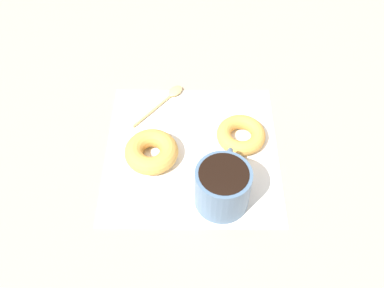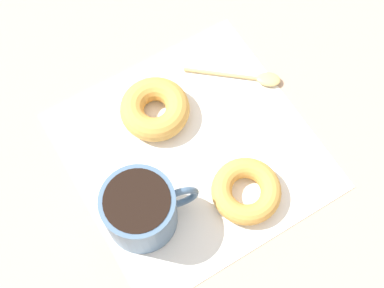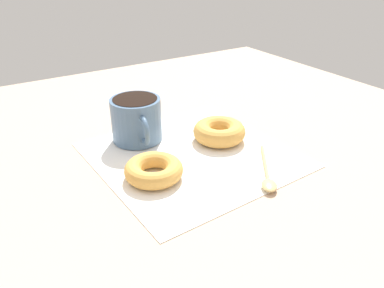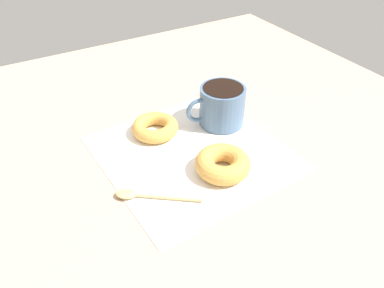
{
  "view_description": "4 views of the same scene",
  "coord_description": "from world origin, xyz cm",
  "px_view_note": "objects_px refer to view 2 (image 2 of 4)",
  "views": [
    {
      "loc": [
        4.13,
        -50.65,
        65.41
      ],
      "look_at": [
        1.27,
        -1.14,
        2.3
      ],
      "focal_mm": 40.0,
      "sensor_mm": 36.0,
      "label": 1
    },
    {
      "loc": [
        27.19,
        -15.09,
        70.0
      ],
      "look_at": [
        1.27,
        -1.14,
        2.3
      ],
      "focal_mm": 50.0,
      "sensor_mm": 36.0,
      "label": 2
    },
    {
      "loc": [
        32.43,
        48.55,
        33.42
      ],
      "look_at": [
        1.27,
        -1.14,
        2.3
      ],
      "focal_mm": 35.0,
      "sensor_mm": 36.0,
      "label": 3
    },
    {
      "loc": [
        -47.07,
        27.16,
        45.66
      ],
      "look_at": [
        1.27,
        -1.14,
        2.3
      ],
      "focal_mm": 35.0,
      "sensor_mm": 36.0,
      "label": 4
    }
  ],
  "objects_px": {
    "donut_near_cup": "(246,191)",
    "donut_far": "(155,109)",
    "spoon": "(254,78)",
    "coffee_cup": "(141,209)"
  },
  "relations": [
    {
      "from": "coffee_cup",
      "to": "spoon",
      "type": "relative_size",
      "value": 1.0
    },
    {
      "from": "donut_near_cup",
      "to": "spoon",
      "type": "relative_size",
      "value": 0.75
    },
    {
      "from": "donut_near_cup",
      "to": "donut_far",
      "type": "bearing_deg",
      "value": -162.41
    },
    {
      "from": "donut_near_cup",
      "to": "spoon",
      "type": "xyz_separation_m",
      "value": [
        -0.15,
        0.1,
        -0.01
      ]
    },
    {
      "from": "donut_near_cup",
      "to": "spoon",
      "type": "distance_m",
      "value": 0.18
    },
    {
      "from": "coffee_cup",
      "to": "donut_near_cup",
      "type": "distance_m",
      "value": 0.14
    },
    {
      "from": "spoon",
      "to": "coffee_cup",
      "type": "bearing_deg",
      "value": -64.33
    },
    {
      "from": "coffee_cup",
      "to": "donut_far",
      "type": "height_order",
      "value": "coffee_cup"
    },
    {
      "from": "donut_near_cup",
      "to": "coffee_cup",
      "type": "bearing_deg",
      "value": -104.34
    },
    {
      "from": "spoon",
      "to": "donut_far",
      "type": "bearing_deg",
      "value": -96.06
    }
  ]
}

